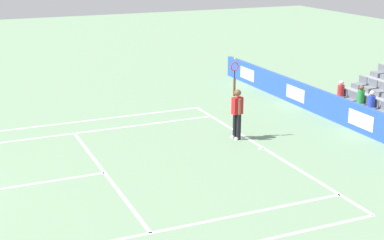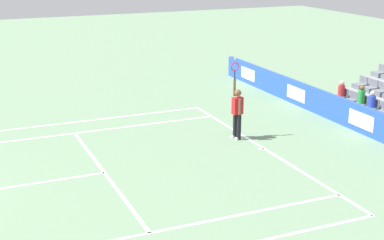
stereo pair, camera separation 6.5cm
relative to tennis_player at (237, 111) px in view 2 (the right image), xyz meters
name	(u,v)px [view 2 (the right image)]	position (x,y,z in m)	size (l,w,h in m)	color
line_baseline	(264,148)	(-1.29, -0.35, -0.99)	(10.97, 0.10, 0.01)	white
line_service	(104,173)	(-1.29, 5.14, -0.99)	(8.23, 0.10, 0.01)	white
line_singles_sideline_left	(62,135)	(2.83, 5.59, -0.99)	(0.10, 11.89, 0.01)	white
line_singles_sideline_right	(131,237)	(-5.40, 5.59, -0.99)	(0.10, 11.89, 0.01)	white
line_doubles_sideline_left	(55,124)	(4.20, 5.59, -0.99)	(0.10, 11.89, 0.01)	white
line_centre_mark	(261,149)	(-1.29, -0.25, -0.99)	(0.10, 0.20, 0.01)	white
sponsor_barrier	(363,120)	(-1.29, -4.48, -0.49)	(21.19, 0.22, 1.00)	blue
tennis_player	(237,111)	(0.00, 0.00, 0.00)	(0.53, 0.38, 2.85)	black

